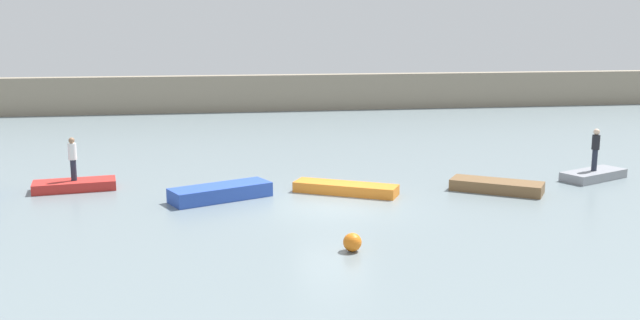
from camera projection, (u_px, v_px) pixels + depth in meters
ground_plane at (334, 206)px, 24.87m from camera, size 120.00×120.00×0.00m
embankment_wall at (265, 93)px, 52.01m from camera, size 80.00×1.20×2.65m
rowboat_red at (75, 185)px, 27.24m from camera, size 3.22×1.66×0.38m
rowboat_blue at (221, 192)px, 25.77m from camera, size 3.90×2.62×0.53m
rowboat_orange at (346, 188)px, 26.69m from camera, size 3.97×2.80×0.40m
rowboat_brown at (497, 186)px, 26.97m from camera, size 3.54×2.93×0.43m
rowboat_grey at (593, 175)px, 29.11m from camera, size 3.19×2.30×0.37m
person_dark_shirt at (596, 147)px, 28.88m from camera, size 0.32×0.32×1.76m
person_white_shirt at (73, 157)px, 27.02m from camera, size 0.32×0.32×1.69m
mooring_buoy at (352, 242)px, 19.88m from camera, size 0.53×0.53×0.53m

